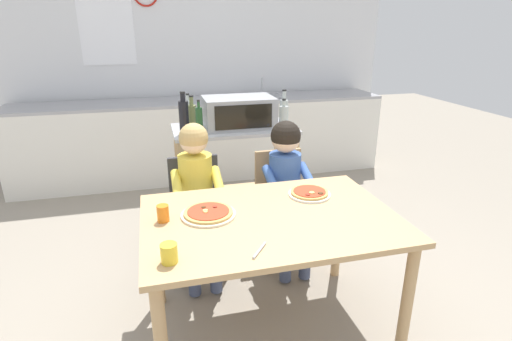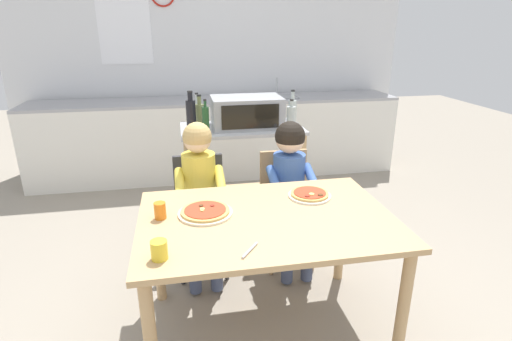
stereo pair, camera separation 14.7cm
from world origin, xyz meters
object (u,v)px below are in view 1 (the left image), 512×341
Objects in this scene: bottle_brown_beer at (284,117)px; serving_spoon at (259,250)px; child_in_blue_striped_shirt at (287,177)px; drinking_cup_orange at (163,213)px; bottle_tall_green_wine at (199,121)px; pizza_plate_cream at (208,213)px; toaster_oven at (239,112)px; drinking_cup_yellow at (169,253)px; dining_table at (270,232)px; dining_chair_left at (196,207)px; dining_chair_right at (281,198)px; bottle_clear_vinegar at (192,117)px; bottle_dark_olive_oil at (188,113)px; bottle_slim_sauce at (284,111)px; child_in_yellow_shirt at (197,186)px; pizza_plate_white at (309,193)px; bottle_squat_spirits at (184,116)px; kitchen_island_cart at (235,164)px.

serving_spoon is at bearing -112.23° from bottle_brown_beer.
child_in_blue_striped_shirt reaches higher than drinking_cup_orange.
bottle_brown_beer reaches higher than child_in_blue_striped_shirt.
bottle_tall_green_wine is at bearing 93.71° from serving_spoon.
pizza_plate_cream is at bearing 112.21° from serving_spoon.
toaster_oven is 1.59m from serving_spoon.
drinking_cup_orange is (-0.23, -0.01, 0.03)m from pizza_plate_cream.
drinking_cup_yellow is at bearing -88.75° from drinking_cup_orange.
bottle_tall_green_wine is at bearing 102.92° from dining_table.
dining_chair_left and dining_chair_right have the same top height.
bottle_clear_vinegar is 0.18m from bottle_dark_olive_oil.
bottle_clear_vinegar is 1.18m from drinking_cup_orange.
dining_chair_right is at bearing 67.42° from dining_table.
drinking_cup_yellow is at bearing 178.00° from serving_spoon.
child_in_blue_striped_shirt is at bearing 40.11° from pizza_plate_cream.
bottle_slim_sauce is at bearing 15.75° from bottle_tall_green_wine.
bottle_brown_beer is 0.23× the size of child_in_blue_striped_shirt.
bottle_slim_sauce is at bearing 71.28° from bottle_brown_beer.
bottle_brown_beer is 0.16m from bottle_slim_sauce.
bottle_tall_green_wine is 0.53m from child_in_yellow_shirt.
pizza_plate_white is (-0.17, -1.01, -0.28)m from bottle_slim_sauce.
bottle_squat_spirits is (-0.07, -0.09, 0.03)m from bottle_clear_vinegar.
child_in_blue_striped_shirt is (-0.17, -0.61, -0.33)m from bottle_slim_sauce.
drinking_cup_yellow is (-0.95, -1.37, -0.23)m from bottle_brown_beer.
pizza_plate_white is at bearing 31.49° from drinking_cup_yellow.
bottle_slim_sauce reaches higher than child_in_yellow_shirt.
dining_table is at bearing -94.72° from toaster_oven.
kitchen_island_cart is 4.02× the size of bottle_brown_beer.
drinking_cup_yellow is (-0.84, -0.51, 0.03)m from pizza_plate_white.
serving_spoon is (0.19, -1.43, -0.31)m from bottle_squat_spirits.
dining_chair_left is at bearing 99.07° from serving_spoon.
bottle_dark_olive_oil reaches higher than drinking_cup_orange.
bottle_squat_spirits is 1.45m from drinking_cup_yellow.
pizza_plate_cream is (-0.73, -0.97, -0.26)m from bottle_brown_beer.
bottle_tall_green_wine is 1.01m from drinking_cup_orange.
bottle_brown_beer is 0.90m from pizza_plate_white.
toaster_oven is 0.37m from bottle_slim_sauce.
bottle_clear_vinegar is 0.33× the size of dining_chair_right.
child_in_yellow_shirt is at bearing -124.21° from toaster_oven.
bottle_tall_green_wine is at bearing -144.87° from kitchen_island_cart.
drinking_cup_yellow is (-0.64, -1.53, -0.26)m from toaster_oven.
bottle_tall_green_wine is 0.97m from pizza_plate_cream.
child_in_yellow_shirt is at bearing 76.36° from drinking_cup_yellow.
bottle_tall_green_wine is at bearing 123.46° from pizza_plate_white.
pizza_plate_cream is at bearing -91.76° from bottle_dark_olive_oil.
bottle_squat_spirits reaches higher than drinking_cup_orange.
drinking_cup_yellow is (-0.54, -0.31, 0.14)m from dining_table.
dining_table is at bearing -16.03° from pizza_plate_cream.
drinking_cup_orange is at bearing -134.68° from bottle_brown_beer.
bottle_dark_olive_oil is 0.83m from child_in_yellow_shirt.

